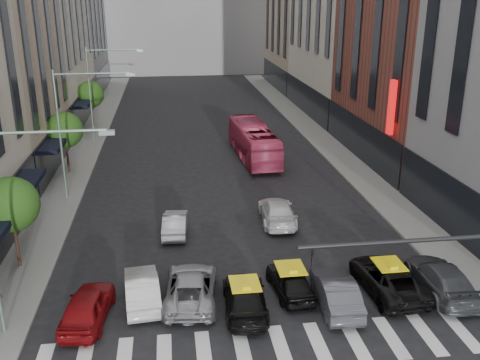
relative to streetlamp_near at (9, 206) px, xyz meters
name	(u,v)px	position (x,y,z in m)	size (l,w,h in m)	color
sidewalk_left	(80,158)	(-1.46, 26.00, -5.83)	(3.00, 96.00, 0.15)	slate
sidewalk_right	(332,149)	(21.54, 26.00, -5.83)	(3.00, 96.00, 0.15)	slate
building_right_b	(417,5)	(27.04, 23.00, 7.10)	(8.00, 18.00, 26.00)	brown
tree_near	(11,205)	(-1.76, 6.00, -2.25)	(2.88, 2.88, 4.95)	black
tree_mid	(65,130)	(-1.76, 22.00, -2.25)	(2.88, 2.88, 4.95)	black
tree_far	(90,94)	(-1.76, 38.00, -2.25)	(2.88, 2.88, 4.95)	black
streetlamp_near	(9,206)	(0.00, 0.00, 0.00)	(5.38, 0.25, 9.00)	gray
streetlamp_mid	(73,118)	(0.00, 16.00, 0.00)	(5.38, 0.25, 9.00)	gray
streetlamp_far	(99,82)	(0.00, 32.00, 0.00)	(5.38, 0.25, 9.00)	gray
liberty_sign	(392,107)	(22.64, 16.00, 0.10)	(0.30, 0.70, 4.00)	red
car_red	(87,306)	(2.50, 0.49, -5.15)	(1.78, 4.43, 1.51)	maroon
car_white_front	(142,288)	(4.84, 1.77, -5.18)	(1.54, 4.40, 1.45)	silver
car_silver	(191,286)	(7.14, 1.63, -5.18)	(2.40, 5.20, 1.44)	gray
taxi_left	(245,297)	(9.55, 0.41, -5.22)	(1.92, 4.73, 1.37)	black
taxi_center	(290,281)	(11.94, 1.58, -5.22)	(1.61, 4.01, 1.37)	black
car_grey_mid	(336,292)	(13.80, 0.19, -5.15)	(1.59, 4.57, 1.50)	#3E3F46
taxi_right	(388,278)	(16.72, 1.14, -5.17)	(2.42, 5.25, 1.46)	black
car_grey_curb	(441,278)	(19.24, 0.70, -5.14)	(2.13, 5.24, 1.52)	#3F4246
car_row2_left	(175,223)	(6.56, 9.31, -5.24)	(1.40, 4.01, 1.32)	#ADADB3
car_row2_right	(277,211)	(13.06, 10.18, -5.16)	(2.07, 5.10, 1.48)	silver
bus	(253,141)	(13.77, 24.25, -4.36)	(2.59, 11.07, 3.08)	#CD3C65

